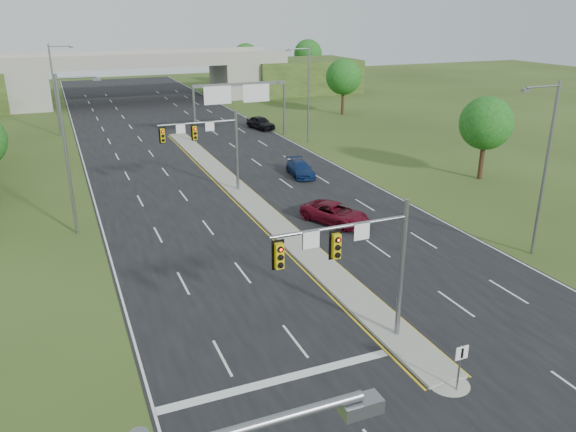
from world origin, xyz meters
The scene contains 21 objects.
ground centered at (0.00, 0.00, 0.00)m, with size 240.00×240.00×0.00m, color #2D4117.
road centered at (0.00, 35.00, 0.01)m, with size 24.00×160.00×0.02m, color black.
median centered at (0.00, 23.00, 0.10)m, with size 2.00×54.00×0.16m, color gray.
median_nose centered at (0.00, -4.00, 0.10)m, with size 2.00×2.00×0.16m, color gray.
lane_markings centered at (-0.60, 28.91, 0.02)m, with size 23.72×160.00×0.01m.
signal_mast_near centered at (-2.26, -0.07, 4.73)m, with size 6.62×0.60×7.00m.
signal_mast_far centered at (-2.26, 24.93, 4.73)m, with size 6.62×0.60×7.00m.
keep_right_sign centered at (0.00, -4.53, 1.52)m, with size 0.60×0.13×2.20m.
sign_gantry centered at (6.68, 44.92, 5.24)m, with size 11.58×0.44×6.67m.
overpass centered at (0.00, 80.00, 3.55)m, with size 80.00×14.00×8.10m.
lightpole_l_mid centered at (-13.30, 20.00, 6.10)m, with size 2.85×0.25×11.00m.
lightpole_l_far centered at (-13.30, 55.00, 6.10)m, with size 2.85×0.25×11.00m.
lightpole_r_near centered at (13.30, 5.00, 6.10)m, with size 2.85×0.25×11.00m.
lightpole_r_far centered at (13.30, 40.00, 6.10)m, with size 2.85×0.25×11.00m.
tree_r_near centered at (22.00, 20.00, 5.18)m, with size 4.80×4.80×7.60m.
tree_r_mid centered at (26.00, 55.00, 5.51)m, with size 5.20×5.20×8.12m.
tree_back_c centered at (24.00, 94.00, 5.51)m, with size 5.60×5.60×8.32m.
tree_back_d centered at (38.00, 94.00, 5.84)m, with size 6.00×6.00×8.85m.
car_far_a centered at (4.24, 14.83, 0.76)m, with size 2.47×5.35×1.49m, color #5A0919.
car_far_b centered at (6.90, 27.24, 0.70)m, with size 1.90×4.68×1.36m, color navy.
car_far_c centered at (11.00, 49.52, 0.84)m, with size 1.94×4.81×1.64m, color black.
Camera 1 is at (-13.84, -19.61, 14.89)m, focal length 35.00 mm.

